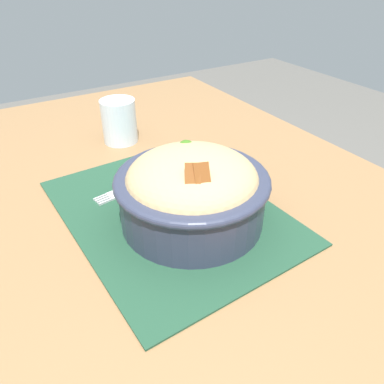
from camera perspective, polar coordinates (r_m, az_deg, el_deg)
name	(u,v)px	position (r m, az deg, el deg)	size (l,w,h in m)	color
table	(163,247)	(0.64, -4.42, -8.34)	(1.21, 0.84, 0.76)	olive
placemat	(169,211)	(0.59, -3.44, -2.87)	(0.39, 0.29, 0.00)	#1E422D
bowl	(192,189)	(0.53, -0.01, 0.48)	(0.22, 0.22, 0.12)	#2D3347
fork	(129,189)	(0.64, -9.58, 0.49)	(0.04, 0.14, 0.00)	silver
drinking_glass	(119,124)	(0.81, -10.96, 10.15)	(0.07, 0.07, 0.09)	silver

